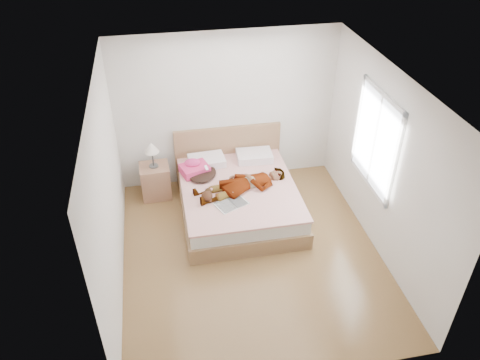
{
  "coord_description": "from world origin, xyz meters",
  "views": [
    {
      "loc": [
        -1.08,
        -4.78,
        4.7
      ],
      "look_at": [
        0.0,
        0.85,
        0.7
      ],
      "focal_mm": 35.0,
      "sensor_mm": 36.0,
      "label": 1
    }
  ],
  "objects_px": {
    "bed": "(238,195)",
    "plush_toy": "(207,195)",
    "magazine": "(231,204)",
    "woman": "(243,182)",
    "nightstand": "(155,179)",
    "towel": "(194,168)",
    "coffee_mug": "(231,194)",
    "phone": "(206,168)"
  },
  "relations": [
    {
      "from": "towel",
      "to": "plush_toy",
      "type": "relative_size",
      "value": 1.79
    },
    {
      "from": "phone",
      "to": "plush_toy",
      "type": "distance_m",
      "value": 0.61
    },
    {
      "from": "woman",
      "to": "magazine",
      "type": "distance_m",
      "value": 0.46
    },
    {
      "from": "plush_toy",
      "to": "phone",
      "type": "bearing_deg",
      "value": 83.36
    },
    {
      "from": "magazine",
      "to": "bed",
      "type": "bearing_deg",
      "value": 69.16
    },
    {
      "from": "woman",
      "to": "plush_toy",
      "type": "bearing_deg",
      "value": -86.25
    },
    {
      "from": "phone",
      "to": "plush_toy",
      "type": "relative_size",
      "value": 0.31
    },
    {
      "from": "woman",
      "to": "phone",
      "type": "relative_size",
      "value": 17.39
    },
    {
      "from": "phone",
      "to": "coffee_mug",
      "type": "height_order",
      "value": "phone"
    },
    {
      "from": "coffee_mug",
      "to": "nightstand",
      "type": "relative_size",
      "value": 0.14
    },
    {
      "from": "magazine",
      "to": "woman",
      "type": "bearing_deg",
      "value": 57.4
    },
    {
      "from": "towel",
      "to": "woman",
      "type": "bearing_deg",
      "value": -38.65
    },
    {
      "from": "woman",
      "to": "plush_toy",
      "type": "distance_m",
      "value": 0.61
    },
    {
      "from": "coffee_mug",
      "to": "phone",
      "type": "bearing_deg",
      "value": 115.9
    },
    {
      "from": "bed",
      "to": "magazine",
      "type": "height_order",
      "value": "bed"
    },
    {
      "from": "magazine",
      "to": "coffee_mug",
      "type": "relative_size",
      "value": 3.91
    },
    {
      "from": "plush_toy",
      "to": "coffee_mug",
      "type": "bearing_deg",
      "value": 0.81
    },
    {
      "from": "woman",
      "to": "nightstand",
      "type": "relative_size",
      "value": 1.49
    },
    {
      "from": "woman",
      "to": "towel",
      "type": "bearing_deg",
      "value": -144.6
    },
    {
      "from": "woman",
      "to": "nightstand",
      "type": "height_order",
      "value": "nightstand"
    },
    {
      "from": "towel",
      "to": "coffee_mug",
      "type": "relative_size",
      "value": 3.69
    },
    {
      "from": "woman",
      "to": "coffee_mug",
      "type": "relative_size",
      "value": 10.98
    },
    {
      "from": "magazine",
      "to": "nightstand",
      "type": "xyz_separation_m",
      "value": [
        -1.07,
        1.13,
        -0.18
      ]
    },
    {
      "from": "bed",
      "to": "towel",
      "type": "distance_m",
      "value": 0.82
    },
    {
      "from": "coffee_mug",
      "to": "plush_toy",
      "type": "height_order",
      "value": "plush_toy"
    },
    {
      "from": "bed",
      "to": "plush_toy",
      "type": "height_order",
      "value": "bed"
    },
    {
      "from": "phone",
      "to": "towel",
      "type": "height_order",
      "value": "towel"
    },
    {
      "from": "coffee_mug",
      "to": "woman",
      "type": "bearing_deg",
      "value": 43.59
    },
    {
      "from": "plush_toy",
      "to": "nightstand",
      "type": "bearing_deg",
      "value": 127.9
    },
    {
      "from": "towel",
      "to": "coffee_mug",
      "type": "distance_m",
      "value": 0.88
    },
    {
      "from": "phone",
      "to": "plush_toy",
      "type": "xyz_separation_m",
      "value": [
        -0.07,
        -0.6,
        -0.09
      ]
    },
    {
      "from": "nightstand",
      "to": "towel",
      "type": "bearing_deg",
      "value": -18.0
    },
    {
      "from": "woman",
      "to": "plush_toy",
      "type": "xyz_separation_m",
      "value": [
        -0.57,
        -0.2,
        -0.03
      ]
    },
    {
      "from": "coffee_mug",
      "to": "nightstand",
      "type": "distance_m",
      "value": 1.47
    },
    {
      "from": "phone",
      "to": "coffee_mug",
      "type": "bearing_deg",
      "value": -80.05
    },
    {
      "from": "magazine",
      "to": "coffee_mug",
      "type": "height_order",
      "value": "coffee_mug"
    },
    {
      "from": "bed",
      "to": "phone",
      "type": "bearing_deg",
      "value": 147.94
    },
    {
      "from": "coffee_mug",
      "to": "plush_toy",
      "type": "bearing_deg",
      "value": -179.19
    },
    {
      "from": "woman",
      "to": "phone",
      "type": "xyz_separation_m",
      "value": [
        -0.5,
        0.4,
        0.06
      ]
    },
    {
      "from": "coffee_mug",
      "to": "bed",
      "type": "bearing_deg",
      "value": 63.8
    },
    {
      "from": "magazine",
      "to": "plush_toy",
      "type": "bearing_deg",
      "value": 152.2
    },
    {
      "from": "nightstand",
      "to": "magazine",
      "type": "bearing_deg",
      "value": -46.45
    }
  ]
}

